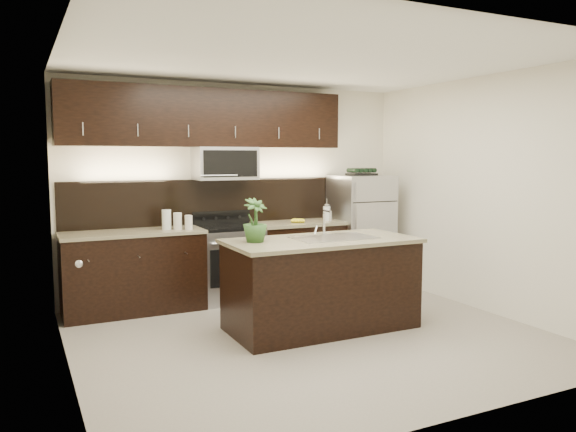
# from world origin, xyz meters

# --- Properties ---
(ground) EXTENTS (4.50, 4.50, 0.00)m
(ground) POSITION_xyz_m (0.00, 0.00, 0.00)
(ground) COLOR gray
(ground) RESTS_ON ground
(room_walls) EXTENTS (4.52, 4.02, 2.71)m
(room_walls) POSITION_xyz_m (-0.11, -0.04, 1.70)
(room_walls) COLOR silver
(room_walls) RESTS_ON ground
(counter_run) EXTENTS (3.51, 0.65, 0.94)m
(counter_run) POSITION_xyz_m (-0.46, 1.69, 0.47)
(counter_run) COLOR black
(counter_run) RESTS_ON ground
(upper_fixtures) EXTENTS (3.49, 0.40, 1.66)m
(upper_fixtures) POSITION_xyz_m (-0.43, 1.84, 2.14)
(upper_fixtures) COLOR black
(upper_fixtures) RESTS_ON counter_run
(island) EXTENTS (1.96, 0.96, 0.94)m
(island) POSITION_xyz_m (0.22, 0.20, 0.47)
(island) COLOR black
(island) RESTS_ON ground
(sink_faucet) EXTENTS (0.84, 0.50, 0.28)m
(sink_faucet) POSITION_xyz_m (0.37, 0.21, 0.96)
(sink_faucet) COLOR silver
(sink_faucet) RESTS_ON island
(refrigerator) EXTENTS (0.74, 0.67, 1.53)m
(refrigerator) POSITION_xyz_m (1.64, 1.63, 0.77)
(refrigerator) COLOR #B2B2B7
(refrigerator) RESTS_ON ground
(wine_rack) EXTENTS (0.38, 0.23, 0.09)m
(wine_rack) POSITION_xyz_m (1.64, 1.63, 1.57)
(wine_rack) COLOR black
(wine_rack) RESTS_ON refrigerator
(plant) EXTENTS (0.30, 0.30, 0.44)m
(plant) POSITION_xyz_m (-0.48, 0.31, 1.16)
(plant) COLOR #2A5020
(plant) RESTS_ON island
(canisters) EXTENTS (0.33, 0.20, 0.23)m
(canisters) POSITION_xyz_m (-0.94, 1.60, 1.04)
(canisters) COLOR silver
(canisters) RESTS_ON counter_run
(french_press) EXTENTS (0.10, 0.10, 0.29)m
(french_press) POSITION_xyz_m (1.11, 1.64, 1.05)
(french_press) COLOR silver
(french_press) RESTS_ON counter_run
(bananas) EXTENTS (0.23, 0.21, 0.06)m
(bananas) POSITION_xyz_m (0.60, 1.61, 0.97)
(bananas) COLOR yellow
(bananas) RESTS_ON counter_run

